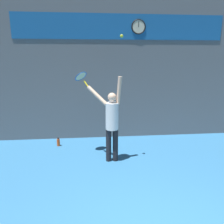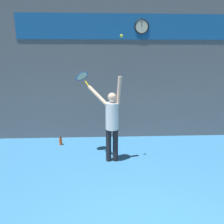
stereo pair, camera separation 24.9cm
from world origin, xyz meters
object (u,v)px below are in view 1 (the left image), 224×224
tennis_ball (122,36)px  water_bottle (58,142)px  tennis_player (112,120)px  tennis_racket (81,77)px  scoreboard_clock (139,27)px

tennis_ball → water_bottle: bearing=144.8°
tennis_ball → water_bottle: 3.47m
tennis_player → tennis_racket: bearing=145.5°
tennis_player → tennis_ball: size_ratio=30.16×
tennis_ball → water_bottle: tennis_ball is taller
tennis_player → water_bottle: 2.03m
tennis_racket → water_bottle: bearing=141.3°
scoreboard_clock → water_bottle: bearing=-166.5°
tennis_racket → water_bottle: 2.14m
tennis_ball → water_bottle: (-1.65, 1.17, -2.82)m
scoreboard_clock → tennis_player: size_ratio=0.20×
tennis_racket → water_bottle: size_ratio=1.63×
scoreboard_clock → water_bottle: (-2.39, -0.57, -3.25)m
scoreboard_clock → tennis_ball: (-0.73, -1.74, -0.42)m
scoreboard_clock → tennis_ball: bearing=-112.9°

